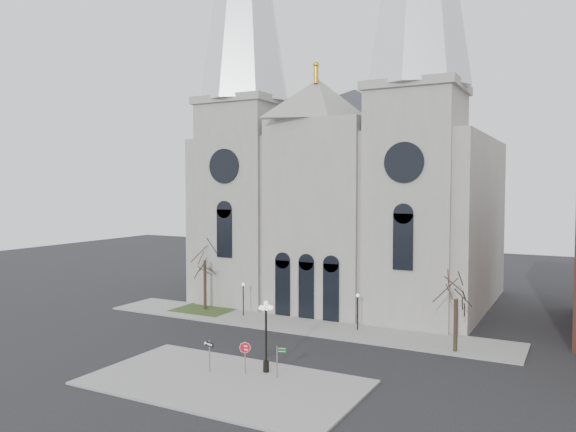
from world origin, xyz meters
The scene contains 13 objects.
ground centered at (0.00, 0.00, 0.00)m, with size 160.00×160.00×0.00m, color black.
sidewalk_near centered at (3.00, -5.00, 0.07)m, with size 18.00×10.00×0.14m, color gray.
sidewalk_far centered at (0.00, 11.00, 0.07)m, with size 40.00×6.00×0.14m, color gray.
grass_patch centered at (-11.00, 12.00, 0.09)m, with size 6.00×5.00×0.18m, color #30441D.
cathedral centered at (0.00, 22.86, 18.48)m, with size 33.00×26.66×54.00m.
tree_left centered at (-11.00, 12.00, 5.58)m, with size 3.20×3.20×7.50m.
tree_right centered at (15.00, 9.00, 4.47)m, with size 3.20×3.20×6.00m.
ped_lamp_left centered at (-6.00, 11.50, 2.33)m, with size 0.32×0.32×3.26m.
ped_lamp_right centered at (6.00, 11.50, 2.33)m, with size 0.32×0.32×3.26m.
stop_sign centered at (3.41, -3.05, 1.72)m, with size 0.79×0.09×2.19m.
globe_lamp centered at (4.50, -2.09, 3.24)m, with size 1.10×1.10×4.94m.
one_way_sign centered at (1.01, -3.83, 1.61)m, with size 0.92×0.32×2.17m.
street_name_sign centered at (5.79, -2.71, 1.41)m, with size 0.66×0.26×2.13m.
Camera 1 is at (23.58, -34.91, 12.87)m, focal length 35.00 mm.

